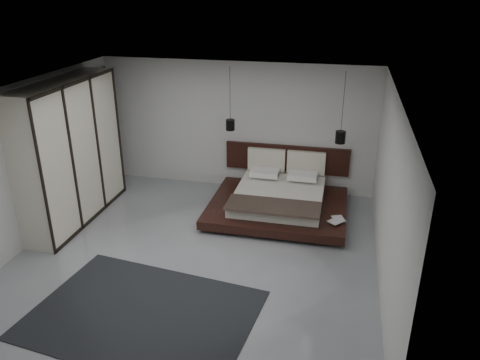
% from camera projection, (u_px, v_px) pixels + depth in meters
% --- Properties ---
extents(floor, '(6.00, 6.00, 0.00)m').
position_uv_depth(floor, '(197.00, 253.00, 8.04)').
color(floor, '#989BA0').
rests_on(floor, ground).
extents(ceiling, '(6.00, 6.00, 0.00)m').
position_uv_depth(ceiling, '(191.00, 92.00, 6.94)').
color(ceiling, white).
rests_on(ceiling, wall_back).
extents(wall_back, '(6.00, 0.00, 6.00)m').
position_uv_depth(wall_back, '(237.00, 126.00, 10.18)').
color(wall_back, silver).
rests_on(wall_back, floor).
extents(wall_front, '(6.00, 0.00, 6.00)m').
position_uv_depth(wall_front, '(104.00, 289.00, 4.80)').
color(wall_front, silver).
rests_on(wall_front, floor).
extents(wall_left, '(0.00, 6.00, 6.00)m').
position_uv_depth(wall_left, '(29.00, 164.00, 8.10)').
color(wall_left, silver).
rests_on(wall_left, floor).
extents(wall_right, '(0.00, 6.00, 6.00)m').
position_uv_depth(wall_right, '(389.00, 196.00, 6.88)').
color(wall_right, silver).
rests_on(wall_right, floor).
extents(lattice_screen, '(0.05, 0.90, 2.60)m').
position_uv_depth(lattice_screen, '(101.00, 129.00, 10.33)').
color(lattice_screen, black).
rests_on(lattice_screen, floor).
extents(bed, '(2.68, 2.35, 1.06)m').
position_uv_depth(bed, '(279.00, 198.00, 9.41)').
color(bed, black).
rests_on(bed, floor).
extents(book_lower, '(0.29, 0.33, 0.03)m').
position_uv_depth(book_lower, '(333.00, 220.00, 8.62)').
color(book_lower, '#99724C').
rests_on(book_lower, bed).
extents(book_upper, '(0.35, 0.36, 0.02)m').
position_uv_depth(book_upper, '(332.00, 219.00, 8.59)').
color(book_upper, '#99724C').
rests_on(book_upper, book_lower).
extents(pendant_left, '(0.18, 0.18, 1.28)m').
position_uv_depth(pendant_left, '(230.00, 125.00, 9.48)').
color(pendant_left, black).
rests_on(pendant_left, ceiling).
extents(pendant_right, '(0.20, 0.20, 1.40)m').
position_uv_depth(pendant_right, '(340.00, 137.00, 9.07)').
color(pendant_right, black).
rests_on(pendant_right, ceiling).
extents(wardrobe, '(0.65, 2.76, 2.71)m').
position_uv_depth(wardrobe, '(70.00, 152.00, 8.78)').
color(wardrobe, beige).
rests_on(wardrobe, floor).
extents(rug, '(3.31, 2.55, 0.01)m').
position_uv_depth(rug, '(143.00, 314.00, 6.56)').
color(rug, black).
rests_on(rug, floor).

